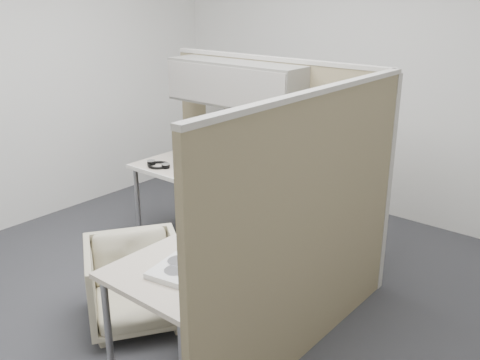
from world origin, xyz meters
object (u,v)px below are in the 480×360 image
Objects in this scene: monitor_left at (285,146)px; keyboard at (268,196)px; desk at (231,207)px; office_chair at (135,279)px.

monitor_left is 0.98× the size of keyboard.
monitor_left reaches higher than desk.
keyboard reaches higher than desk.
monitor_left is at bearing 87.39° from desk.
office_chair is 1.35× the size of monitor_left.
desk is 3.18× the size of office_chair.
desk is at bearing -105.11° from monitor_left.
monitor_left is (0.30, 1.26, 0.69)m from office_chair.
desk is at bearing -128.85° from keyboard.
desk is at bearing 11.56° from office_chair.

